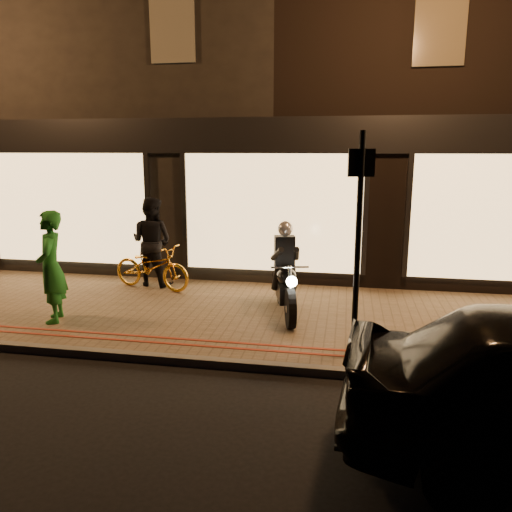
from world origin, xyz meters
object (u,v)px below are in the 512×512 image
at_px(motorcycle, 286,279).
at_px(sign_post, 358,235).
at_px(person_green, 51,267).
at_px(bicycle_gold, 152,267).

distance_m(motorcycle, sign_post, 2.21).
relative_size(motorcycle, person_green, 1.05).
bearing_deg(motorcycle, bicycle_gold, 145.49).
height_order(sign_post, bicycle_gold, sign_post).
xyz_separation_m(sign_post, bicycle_gold, (-3.97, 2.63, -1.22)).
relative_size(motorcycle, bicycle_gold, 1.11).
height_order(motorcycle, person_green, person_green).
bearing_deg(sign_post, person_green, 173.62).
relative_size(sign_post, person_green, 1.65).
relative_size(motorcycle, sign_post, 0.64).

